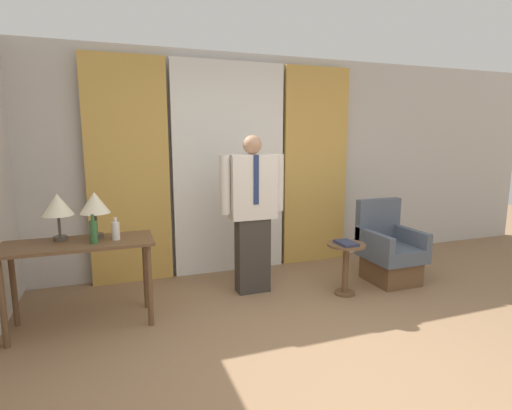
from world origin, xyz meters
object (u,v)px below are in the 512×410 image
(table_lamp_left, at_px, (58,206))
(person, at_px, (252,210))
(armchair, at_px, (389,253))
(desk, at_px, (79,255))
(side_table, at_px, (346,260))
(book, at_px, (346,243))
(bottle_by_lamp, at_px, (93,231))
(bottle_near_edge, at_px, (116,230))
(table_lamp_right, at_px, (95,204))

(table_lamp_left, relative_size, person, 0.25)
(armchair, bearing_deg, desk, -179.98)
(side_table, bearing_deg, person, 154.82)
(book, bearing_deg, bottle_by_lamp, 177.10)
(table_lamp_left, bearing_deg, person, 4.14)
(table_lamp_left, xyz_separation_m, person, (1.86, 0.13, -0.17))
(bottle_by_lamp, bearing_deg, desk, 147.75)
(book, bearing_deg, bottle_near_edge, 175.49)
(bottle_by_lamp, distance_m, side_table, 2.54)
(person, height_order, armchair, person)
(desk, relative_size, armchair, 1.33)
(bottle_by_lamp, height_order, person, person)
(armchair, distance_m, side_table, 0.73)
(armchair, bearing_deg, side_table, -165.47)
(desk, height_order, bottle_near_edge, bottle_near_edge)
(table_lamp_right, bearing_deg, desk, -143.75)
(table_lamp_left, relative_size, table_lamp_right, 1.00)
(table_lamp_right, xyz_separation_m, person, (1.56, 0.13, -0.17))
(bottle_by_lamp, xyz_separation_m, person, (1.58, 0.33, 0.03))
(desk, relative_size, table_lamp_left, 2.99)
(person, bearing_deg, side_table, -25.18)
(bottle_near_edge, height_order, bottle_by_lamp, bottle_by_lamp)
(table_lamp_right, bearing_deg, side_table, -6.78)
(bottle_by_lamp, bearing_deg, table_lamp_left, 145.58)
(desk, relative_size, side_table, 2.23)
(desk, bearing_deg, bottle_near_edge, -5.21)
(desk, xyz_separation_m, table_lamp_right, (0.15, 0.11, 0.43))
(side_table, distance_m, book, 0.20)
(table_lamp_left, bearing_deg, bottle_near_edge, -16.69)
(bottle_by_lamp, relative_size, book, 1.01)
(table_lamp_right, xyz_separation_m, bottle_by_lamp, (-0.02, -0.20, -0.21))
(table_lamp_right, xyz_separation_m, book, (2.45, -0.32, -0.51))
(desk, distance_m, bottle_near_edge, 0.38)
(armchair, bearing_deg, book, -163.95)
(bottle_by_lamp, bearing_deg, person, 11.81)
(bottle_near_edge, bearing_deg, side_table, -3.82)
(table_lamp_left, height_order, table_lamp_right, same)
(armchair, bearing_deg, person, 171.42)
(side_table, bearing_deg, book, -128.75)
(table_lamp_right, bearing_deg, bottle_by_lamp, -95.23)
(desk, relative_size, table_lamp_right, 2.99)
(table_lamp_right, distance_m, side_table, 2.59)
(table_lamp_left, bearing_deg, table_lamp_right, 0.00)
(desk, xyz_separation_m, person, (1.71, 0.25, 0.26))
(person, bearing_deg, bottle_near_edge, -168.89)
(bottle_near_edge, xyz_separation_m, side_table, (2.31, -0.15, -0.48))
(bottle_by_lamp, height_order, book, bottle_by_lamp)
(bottle_near_edge, height_order, person, person)
(desk, distance_m, armchair, 3.35)
(desk, relative_size, person, 0.74)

